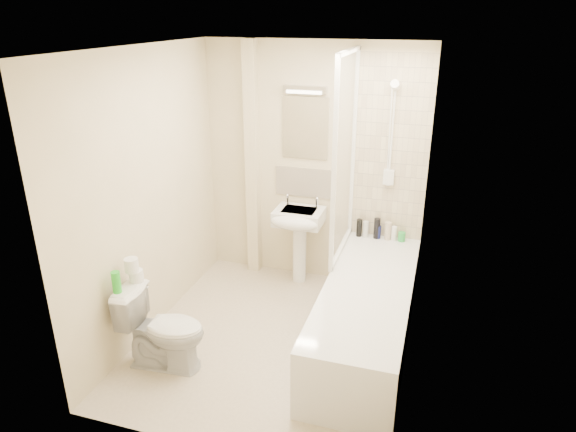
% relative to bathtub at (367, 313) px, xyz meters
% --- Properties ---
extents(floor, '(2.50, 2.50, 0.00)m').
position_rel_bathtub_xyz_m(floor, '(-0.75, -0.20, -0.29)').
color(floor, beige).
rests_on(floor, ground).
extents(wall_back, '(2.20, 0.02, 2.40)m').
position_rel_bathtub_xyz_m(wall_back, '(-0.75, 1.05, 0.91)').
color(wall_back, beige).
rests_on(wall_back, ground).
extents(wall_left, '(0.02, 2.50, 2.40)m').
position_rel_bathtub_xyz_m(wall_left, '(-1.85, -0.20, 0.91)').
color(wall_left, beige).
rests_on(wall_left, ground).
extents(wall_right, '(0.02, 2.50, 2.40)m').
position_rel_bathtub_xyz_m(wall_right, '(0.35, -0.20, 0.91)').
color(wall_right, beige).
rests_on(wall_right, ground).
extents(ceiling, '(2.20, 2.50, 0.02)m').
position_rel_bathtub_xyz_m(ceiling, '(-0.75, -0.20, 2.11)').
color(ceiling, white).
rests_on(ceiling, wall_back).
extents(tile_back, '(0.70, 0.01, 1.75)m').
position_rel_bathtub_xyz_m(tile_back, '(0.00, 1.04, 1.14)').
color(tile_back, beige).
rests_on(tile_back, wall_back).
extents(tile_right, '(0.01, 2.10, 1.75)m').
position_rel_bathtub_xyz_m(tile_right, '(0.34, 0.00, 1.14)').
color(tile_right, beige).
rests_on(tile_right, wall_right).
extents(pipe_boxing, '(0.12, 0.12, 2.40)m').
position_rel_bathtub_xyz_m(pipe_boxing, '(-1.37, 0.99, 0.91)').
color(pipe_boxing, beige).
rests_on(pipe_boxing, ground).
extents(splashback, '(0.60, 0.02, 0.30)m').
position_rel_bathtub_xyz_m(splashback, '(-0.83, 1.04, 0.74)').
color(splashback, beige).
rests_on(splashback, wall_back).
extents(mirror, '(0.46, 0.01, 0.60)m').
position_rel_bathtub_xyz_m(mirror, '(-0.83, 1.04, 1.29)').
color(mirror, white).
rests_on(mirror, wall_back).
extents(strip_light, '(0.42, 0.07, 0.07)m').
position_rel_bathtub_xyz_m(strip_light, '(-0.83, 1.02, 1.66)').
color(strip_light, silver).
rests_on(strip_light, wall_back).
extents(bathtub, '(0.70, 2.10, 0.55)m').
position_rel_bathtub_xyz_m(bathtub, '(0.00, 0.00, 0.00)').
color(bathtub, white).
rests_on(bathtub, ground).
extents(shower_screen, '(0.04, 0.92, 1.80)m').
position_rel_bathtub_xyz_m(shower_screen, '(-0.35, 0.60, 1.16)').
color(shower_screen, white).
rests_on(shower_screen, bathtub).
extents(shower_fixture, '(0.10, 0.16, 0.99)m').
position_rel_bathtub_xyz_m(shower_fixture, '(-0.00, 0.99, 1.26)').
color(shower_fixture, white).
rests_on(shower_fixture, wall_back).
extents(pedestal_sink, '(0.47, 0.45, 0.92)m').
position_rel_bathtub_xyz_m(pedestal_sink, '(-0.83, 0.81, 0.35)').
color(pedestal_sink, white).
rests_on(pedestal_sink, ground).
extents(bottle_black_a, '(0.06, 0.06, 0.18)m').
position_rel_bathtub_xyz_m(bottle_black_a, '(-0.24, 0.96, 0.35)').
color(bottle_black_a, black).
rests_on(bottle_black_a, bathtub).
extents(bottle_white_a, '(0.06, 0.06, 0.16)m').
position_rel_bathtub_xyz_m(bottle_white_a, '(-0.18, 0.96, 0.34)').
color(bottle_white_a, silver).
rests_on(bottle_white_a, bathtub).
extents(bottle_black_b, '(0.06, 0.06, 0.21)m').
position_rel_bathtub_xyz_m(bottle_black_b, '(-0.07, 0.96, 0.36)').
color(bottle_black_b, black).
rests_on(bottle_black_b, bathtub).
extents(bottle_blue, '(0.05, 0.05, 0.13)m').
position_rel_bathtub_xyz_m(bottle_blue, '(-0.05, 0.96, 0.33)').
color(bottle_blue, '#131953').
rests_on(bottle_blue, bathtub).
extents(bottle_cream, '(0.06, 0.06, 0.18)m').
position_rel_bathtub_xyz_m(bottle_cream, '(0.04, 0.96, 0.35)').
color(bottle_cream, beige).
rests_on(bottle_cream, bathtub).
extents(bottle_white_b, '(0.05, 0.05, 0.14)m').
position_rel_bathtub_xyz_m(bottle_white_b, '(0.10, 0.96, 0.33)').
color(bottle_white_b, white).
rests_on(bottle_white_b, bathtub).
extents(bottle_green, '(0.07, 0.07, 0.09)m').
position_rel_bathtub_xyz_m(bottle_green, '(0.17, 0.96, 0.31)').
color(bottle_green, green).
rests_on(bottle_green, bathtub).
extents(toilet, '(0.48, 0.72, 0.67)m').
position_rel_bathtub_xyz_m(toilet, '(-1.47, -0.76, 0.05)').
color(toilet, white).
rests_on(toilet, ground).
extents(toilet_roll_lower, '(0.11, 0.11, 0.09)m').
position_rel_bathtub_xyz_m(toilet_roll_lower, '(-1.72, -0.67, 0.43)').
color(toilet_roll_lower, white).
rests_on(toilet_roll_lower, toilet).
extents(toilet_roll_upper, '(0.11, 0.11, 0.11)m').
position_rel_bathtub_xyz_m(toilet_roll_upper, '(-1.73, -0.70, 0.53)').
color(toilet_roll_upper, white).
rests_on(toilet_roll_upper, toilet_roll_lower).
extents(green_bottle, '(0.07, 0.07, 0.17)m').
position_rel_bathtub_xyz_m(green_bottle, '(-1.76, -0.87, 0.47)').
color(green_bottle, green).
rests_on(green_bottle, toilet).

